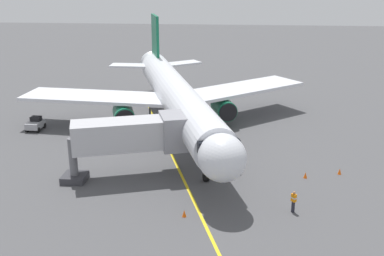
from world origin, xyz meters
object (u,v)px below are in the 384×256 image
at_px(airplane, 176,96).
at_px(ground_crew_wing_walker, 237,164).
at_px(safety_cone_nose_right, 305,175).
at_px(ground_crew_marshaller, 293,201).
at_px(tug_near_nose, 35,124).
at_px(safety_cone_wing_port, 184,213).
at_px(safety_cone_nose_left, 340,171).
at_px(jet_bridge, 139,135).

xyz_separation_m(airplane, ground_crew_wing_walker, (-6.84, 11.14, -3.12)).
relative_size(airplane, safety_cone_nose_right, 71.59).
xyz_separation_m(ground_crew_marshaller, tug_near_nose, (26.94, -16.51, -0.18)).
distance_m(ground_crew_marshaller, safety_cone_wing_port, 8.18).
xyz_separation_m(ground_crew_wing_walker, safety_cone_nose_right, (-5.95, 0.58, -0.61)).
relative_size(safety_cone_nose_left, safety_cone_wing_port, 1.00).
xyz_separation_m(airplane, jet_bridge, (1.69, 12.38, -0.24)).
distance_m(ground_crew_wing_walker, safety_cone_nose_right, 6.01).
distance_m(safety_cone_nose_right, safety_cone_wing_port, 12.42).
distance_m(airplane, safety_cone_wing_port, 19.88).
height_order(ground_crew_wing_walker, safety_cone_wing_port, ground_crew_wing_walker).
height_order(ground_crew_marshaller, ground_crew_wing_walker, same).
relative_size(ground_crew_wing_walker, safety_cone_wing_port, 3.11).
bearing_deg(tug_near_nose, safety_cone_nose_left, 163.74).
height_order(jet_bridge, tug_near_nose, jet_bridge).
distance_m(airplane, safety_cone_nose_right, 17.74).
height_order(ground_crew_marshaller, safety_cone_nose_right, ground_crew_marshaller).
height_order(tug_near_nose, safety_cone_nose_right, tug_near_nose).
xyz_separation_m(airplane, tug_near_nose, (15.95, 1.35, -3.30)).
height_order(safety_cone_nose_right, safety_cone_wing_port, same).
height_order(airplane, tug_near_nose, airplane).
bearing_deg(jet_bridge, tug_near_nose, -37.71).
bearing_deg(airplane, safety_cone_wing_port, 98.72).
distance_m(jet_bridge, tug_near_nose, 18.28).
distance_m(airplane, jet_bridge, 12.50).
xyz_separation_m(jet_bridge, safety_cone_nose_left, (-17.63, -1.73, -3.49)).
distance_m(ground_crew_marshaller, tug_near_nose, 31.60).
height_order(airplane, safety_cone_nose_right, airplane).
relative_size(ground_crew_wing_walker, tug_near_nose, 0.73).
relative_size(jet_bridge, safety_cone_nose_left, 20.72).
relative_size(jet_bridge, ground_crew_wing_walker, 6.66).
bearing_deg(safety_cone_nose_right, airplane, -42.48).
bearing_deg(jet_bridge, safety_cone_wing_port, 123.92).
bearing_deg(safety_cone_wing_port, airplane, -81.28).
bearing_deg(ground_crew_marshaller, airplane, -58.39).
xyz_separation_m(ground_crew_marshaller, safety_cone_nose_right, (-1.80, -6.15, -0.61)).
relative_size(airplane, safety_cone_nose_left, 71.59).
relative_size(airplane, safety_cone_wing_port, 71.59).
bearing_deg(safety_cone_nose_left, airplane, -33.76).
xyz_separation_m(jet_bridge, safety_cone_wing_port, (-4.65, 6.92, -3.49)).
xyz_separation_m(jet_bridge, ground_crew_marshaller, (-12.69, 5.48, -2.88)).
relative_size(jet_bridge, ground_crew_marshaller, 6.66).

